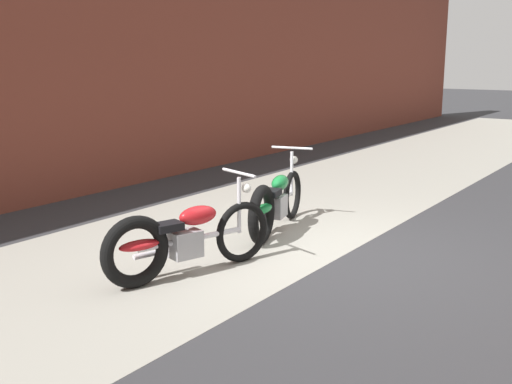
% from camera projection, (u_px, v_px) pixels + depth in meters
% --- Properties ---
extents(ground_plane, '(80.00, 80.00, 0.00)m').
position_uv_depth(ground_plane, '(342.00, 256.00, 7.08)').
color(ground_plane, '#2D2D30').
extents(sidewalk_slab, '(36.00, 3.50, 0.01)m').
position_uv_depth(sidewalk_slab, '(222.00, 232.00, 8.06)').
color(sidewalk_slab, gray).
rests_on(sidewalk_slab, ground).
extents(brick_building_wall, '(36.00, 0.50, 4.74)m').
position_uv_depth(brick_building_wall, '(43.00, 48.00, 9.49)').
color(brick_building_wall, brown).
rests_on(brick_building_wall, ground).
extents(motorcycle_red, '(1.95, 0.82, 1.03)m').
position_uv_depth(motorcycle_red, '(179.00, 240.00, 6.33)').
color(motorcycle_red, black).
rests_on(motorcycle_red, ground).
extents(motorcycle_green, '(1.96, 0.78, 1.03)m').
position_uv_depth(motorcycle_green, '(274.00, 203.00, 7.93)').
color(motorcycle_green, black).
rests_on(motorcycle_green, ground).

